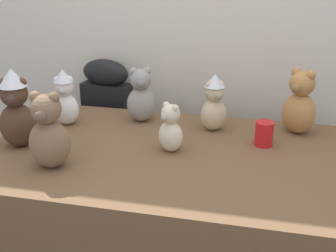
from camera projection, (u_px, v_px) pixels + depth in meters
name	position (u px, v px, depth m)	size (l,w,h in m)	color
wall_back	(198.00, 6.00, 2.31)	(7.00, 0.08, 2.60)	silver
display_table	(168.00, 227.00, 2.00)	(1.58, 0.95, 0.77)	brown
instrument_case	(109.00, 141.00, 2.60)	(0.29, 0.16, 1.01)	black
teddy_bear_snow	(65.00, 98.00, 2.10)	(0.15, 0.13, 0.28)	white
teddy_bear_ash	(141.00, 96.00, 2.15)	(0.17, 0.16, 0.28)	gray
teddy_bear_sand	(214.00, 103.00, 2.04)	(0.16, 0.16, 0.28)	#CCB78E
teddy_bear_mocha	(48.00, 133.00, 1.68)	(0.18, 0.15, 0.31)	#7F6047
teddy_bear_caramel	(300.00, 104.00, 2.00)	(0.21, 0.20, 0.31)	#B27A42
teddy_bear_cocoa	(16.00, 109.00, 1.85)	(0.19, 0.18, 0.35)	#4C3323
teddy_bear_cream	(170.00, 129.00, 1.83)	(0.14, 0.14, 0.22)	beige
party_cup_red	(264.00, 134.00, 1.90)	(0.08, 0.08, 0.11)	red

